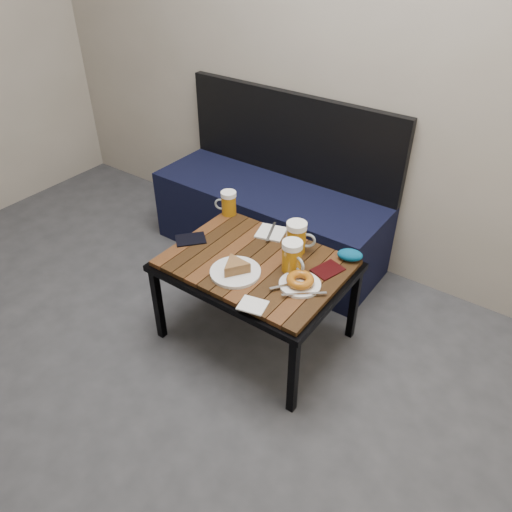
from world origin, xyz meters
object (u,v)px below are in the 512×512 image
Objects in this scene: plate_bagel at (300,282)px; passport_burgundy at (328,270)px; cafe_table at (256,269)px; knit_pouch at (350,255)px; bench at (270,214)px; beer_mug_left at (228,203)px; beer_mug_centre at (297,237)px; plate_pie at (235,269)px; beer_mug_right at (292,256)px; passport_navy at (191,239)px.

plate_bagel is 1.63× the size of passport_burgundy.
knit_pouch reaches higher than cafe_table.
knit_pouch is at bearing -29.57° from bench.
bench is at bearing 158.03° from passport_burgundy.
passport_burgundy is (0.67, -0.13, -0.06)m from beer_mug_left.
beer_mug_left is 0.48m from beer_mug_centre.
passport_burgundy is at bearing 38.58° from plate_pie.
beer_mug_centre is 0.15m from beer_mug_right.
beer_mug_right is at bearing -128.40° from knit_pouch.
plate_bagel is at bearing -81.55° from beer_mug_centre.
plate_bagel is (0.62, -0.70, 0.22)m from bench.
beer_mug_right is at bearing 41.64° from plate_pie.
bench is at bearing 131.44° from passport_navy.
beer_mug_centre is 0.27m from plate_bagel.
passport_navy is (-0.36, -0.04, 0.05)m from cafe_table.
passport_navy is at bearing -149.47° from beer_mug_right.
bench is 0.87m from beer_mug_right.
passport_navy is (-0.47, -0.22, -0.07)m from beer_mug_centre.
plate_pie is (-0.19, -0.17, -0.05)m from beer_mug_right.
plate_bagel is 0.62m from passport_navy.
beer_mug_centre reaches higher than plate_bagel.
cafe_table is 0.33m from passport_burgundy.
passport_burgundy is at bearing 23.03° from cafe_table.
bench is 0.73m from beer_mug_centre.
beer_mug_centre is (0.11, 0.18, 0.12)m from cafe_table.
bench is 11.95× the size of knit_pouch.
passport_navy reaches higher than cafe_table.
plate_pie is at bearing 106.29° from beer_mug_left.
knit_pouch is (0.09, 0.30, 0.00)m from plate_bagel.
knit_pouch is at bearing 89.32° from passport_burgundy.
knit_pouch is at bearing 37.11° from cafe_table.
knit_pouch is (0.18, 0.22, -0.05)m from beer_mug_right.
plate_pie is at bearing -66.40° from bench.
beer_mug_right reaches higher than knit_pouch.
passport_burgundy is (0.13, 0.09, -0.07)m from beer_mug_right.
plate_pie is at bearing -124.78° from passport_burgundy.
plate_bagel is 0.17m from passport_burgundy.
plate_pie reaches higher than passport_navy.
beer_mug_left reaches higher than cafe_table.
beer_mug_right reaches higher than cafe_table.
beer_mug_centre is at bearing 144.91° from beer_mug_left.
plate_pie is 1.03× the size of plate_bagel.
passport_burgundy is at bearing 143.77° from beer_mug_left.
knit_pouch is (0.70, 0.30, 0.02)m from passport_navy.
bench is 9.47× the size of beer_mug_right.
beer_mug_centre is 1.07× the size of passport_navy.
beer_mug_left reaches higher than knit_pouch.
cafe_table is at bearing 47.97° from passport_navy.
beer_mug_left reaches higher than plate_pie.
beer_mug_right is 0.68× the size of plate_bagel.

